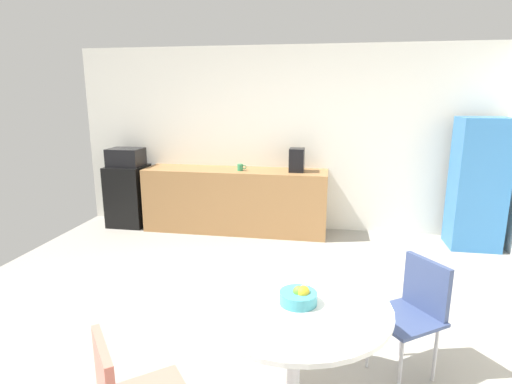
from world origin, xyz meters
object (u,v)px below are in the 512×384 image
object	(u,v)px
round_table	(294,324)
coffee_maker	(297,160)
fruit_bowl	(299,296)
mug_green	(297,168)
mug_white	(240,167)
microwave	(126,157)
locker_cabinet	(478,184)
chair_navy	(415,304)
mini_fridge	(129,195)

from	to	relation	value
round_table	coffee_maker	xyz separation A→B (m)	(-0.27, 3.41, 0.44)
fruit_bowl	mug_green	xyz separation A→B (m)	(-0.28, 3.38, 0.15)
mug_white	mug_green	distance (m)	0.79
microwave	round_table	size ratio (longest dim) A/B	0.43
coffee_maker	locker_cabinet	bearing A→B (deg)	-2.49
chair_navy	fruit_bowl	world-z (taller)	fruit_bowl
mug_white	chair_navy	bearing A→B (deg)	-56.44
locker_cabinet	fruit_bowl	distance (m)	3.87
microwave	mug_white	bearing A→B (deg)	-2.46
mini_fridge	mug_white	distance (m)	1.81
mini_fridge	round_table	size ratio (longest dim) A/B	0.81
microwave	mug_green	world-z (taller)	microwave
round_table	chair_navy	world-z (taller)	chair_navy
microwave	fruit_bowl	size ratio (longest dim) A/B	2.18
locker_cabinet	mug_white	xyz separation A→B (m)	(-3.07, 0.03, 0.12)
mini_fridge	microwave	world-z (taller)	microwave
coffee_maker	microwave	bearing A→B (deg)	180.00
fruit_bowl	mug_white	world-z (taller)	mug_white
mug_green	mini_fridge	bearing A→B (deg)	179.38
mini_fridge	mug_white	bearing A→B (deg)	-2.46
locker_cabinet	chair_navy	bearing A→B (deg)	-114.28
locker_cabinet	fruit_bowl	world-z (taller)	locker_cabinet
locker_cabinet	round_table	bearing A→B (deg)	-121.52
fruit_bowl	chair_navy	bearing A→B (deg)	36.23
mug_green	fruit_bowl	bearing A→B (deg)	-85.23
mug_white	mug_green	xyz separation A→B (m)	(0.78, 0.05, 0.00)
locker_cabinet	coffee_maker	world-z (taller)	locker_cabinet
locker_cabinet	fruit_bowl	size ratio (longest dim) A/B	7.57
mini_fridge	fruit_bowl	bearing A→B (deg)	-50.49
locker_cabinet	chair_navy	size ratio (longest dim) A/B	2.01
round_table	fruit_bowl	xyz separation A→B (m)	(0.02, 0.00, 0.18)
mug_green	round_table	bearing A→B (deg)	-85.62
microwave	mug_green	size ratio (longest dim) A/B	3.72
fruit_bowl	coffee_maker	bearing A→B (deg)	94.89
chair_navy	coffee_maker	size ratio (longest dim) A/B	2.59
chair_navy	microwave	bearing A→B (deg)	141.55
microwave	fruit_bowl	bearing A→B (deg)	-50.49
locker_cabinet	coffee_maker	xyz separation A→B (m)	(-2.30, 0.10, 0.23)
mug_white	coffee_maker	size ratio (longest dim) A/B	0.40
round_table	chair_navy	distance (m)	0.98
fruit_bowl	coffee_maker	world-z (taller)	coffee_maker
chair_navy	mug_white	xyz separation A→B (m)	(-1.84, 2.77, 0.43)
microwave	mug_green	distance (m)	2.53
mini_fridge	fruit_bowl	world-z (taller)	mini_fridge
locker_cabinet	round_table	world-z (taller)	locker_cabinet
round_table	locker_cabinet	bearing A→B (deg)	58.48
microwave	mug_green	xyz separation A→B (m)	(2.53, -0.03, -0.09)
microwave	locker_cabinet	xyz separation A→B (m)	(4.82, -0.10, -0.20)
mini_fridge	chair_navy	size ratio (longest dim) A/B	1.09
microwave	round_table	bearing A→B (deg)	-50.74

